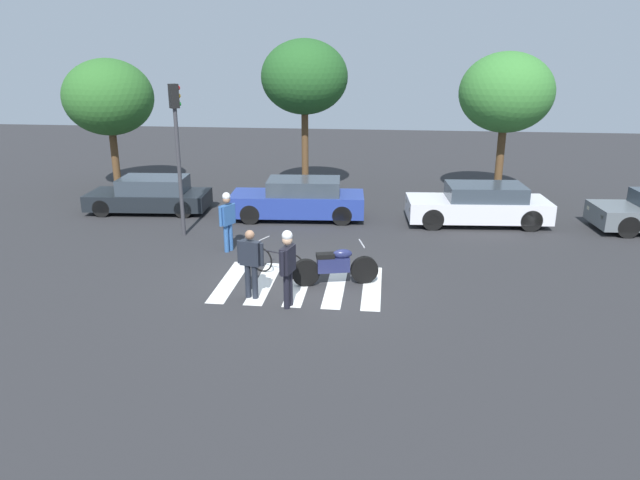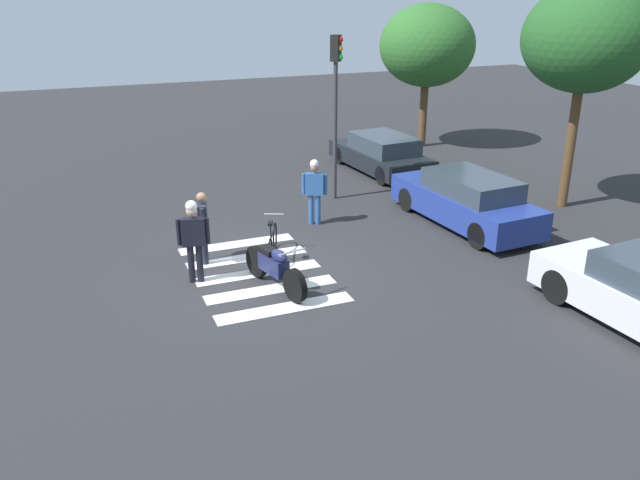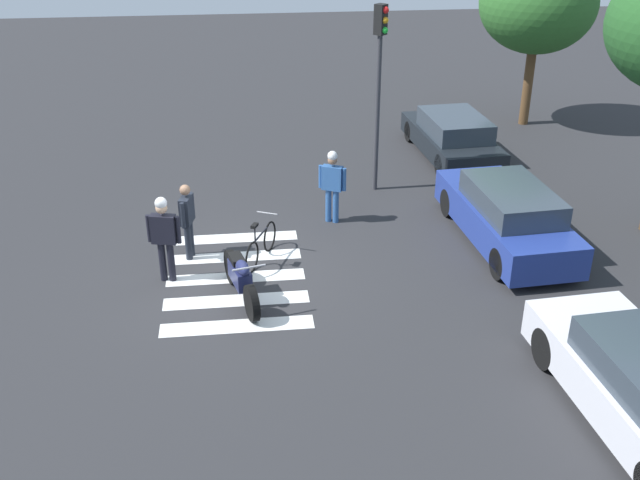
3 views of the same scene
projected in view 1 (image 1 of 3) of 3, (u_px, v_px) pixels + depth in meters
ground_plane at (300, 284)px, 14.66m from camera, size 60.00×60.00×0.00m
police_motorcycle at (335, 266)px, 14.52m from camera, size 2.14×0.80×1.06m
leaning_bicycle at (278, 262)px, 15.14m from camera, size 1.55×0.74×1.00m
officer_on_foot at (251, 260)px, 13.58m from camera, size 0.65×0.30×1.67m
officer_by_motorcycle at (288, 263)px, 13.07m from camera, size 0.31×0.67×1.82m
pedestrian_bystander at (227, 218)px, 16.78m from camera, size 0.39×0.60×1.75m
crosswalk_stripes at (300, 284)px, 14.66m from camera, size 4.05×2.80×0.01m
car_black_suv at (150, 195)px, 21.06m from camera, size 4.36×2.03×1.26m
car_blue_hatchback at (299, 200)px, 20.16m from camera, size 4.64×1.99×1.39m
car_white_van at (479, 205)px, 19.54m from camera, size 4.73×2.07×1.35m
traffic_light_pole at (177, 137)px, 17.62m from camera, size 0.35×0.34×4.64m
street_tree_near at (109, 98)px, 23.36m from camera, size 3.53×3.53×5.28m
street_tree_mid at (304, 78)px, 22.25m from camera, size 3.30×3.30×6.00m
street_tree_far at (506, 93)px, 21.60m from camera, size 3.44×3.44×5.55m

